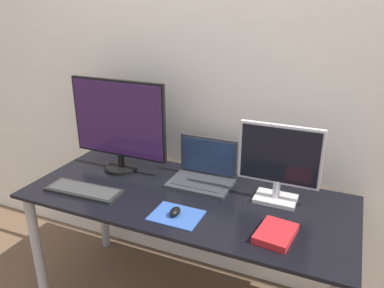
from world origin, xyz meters
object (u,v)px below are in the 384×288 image
Objects in this scene: mouse at (175,212)px; monitor_left at (119,123)px; book at (276,234)px; monitor_right at (279,162)px; keyboard at (84,190)px; laptop at (204,172)px.

monitor_left is at bearing 147.06° from mouse.
book is (0.46, 0.02, -0.01)m from mouse.
monitor_right is 0.55m from mouse.
mouse is (0.53, -0.02, 0.01)m from keyboard.
laptop is 1.58× the size of book.
mouse is (-0.39, -0.33, -0.18)m from monitor_right.
monitor_right reaches higher than laptop.
monitor_right is at bearing -6.25° from laptop.
monitor_right reaches higher than keyboard.
mouse is (0.01, -0.37, -0.04)m from laptop.
laptop reaches higher than keyboard.
monitor_right is 1.00m from keyboard.
mouse is at bearing -32.94° from monitor_left.
mouse is at bearing -176.92° from book.
laptop reaches higher than book.
book is (0.47, -0.35, -0.04)m from laptop.
laptop is 0.59m from book.
book is at bearing -17.56° from monitor_left.
monitor_left reaches higher than keyboard.
laptop is at bearing 34.34° from keyboard.
monitor_left is 1.05m from book.
keyboard is 1.95× the size of book.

